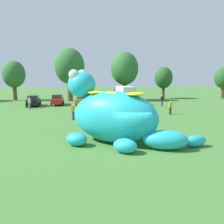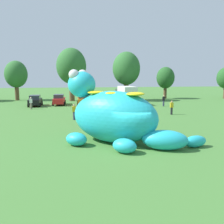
{
  "view_description": "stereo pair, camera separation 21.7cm",
  "coord_description": "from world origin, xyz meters",
  "views": [
    {
      "loc": [
        -3.82,
        -16.44,
        4.94
      ],
      "look_at": [
        -0.85,
        2.45,
        2.09
      ],
      "focal_mm": 40.78,
      "sensor_mm": 36.0,
      "label": 1
    },
    {
      "loc": [
        -3.61,
        -16.47,
        4.94
      ],
      "look_at": [
        -0.85,
        2.45,
        2.09
      ],
      "focal_mm": 40.78,
      "sensor_mm": 36.0,
      "label": 2
    }
  ],
  "objects": [
    {
      "name": "ground_plane",
      "position": [
        0.0,
        0.0,
        0.0
      ],
      "size": [
        160.0,
        160.0,
        0.0
      ],
      "primitive_type": "plane",
      "color": "#427533"
    },
    {
      "name": "spectator_mid_field",
      "position": [
        9.98,
        21.17,
        0.85
      ],
      "size": [
        0.38,
        0.26,
        1.71
      ],
      "color": "#2D334C",
      "rests_on": "ground"
    },
    {
      "name": "giant_inflatable_creature",
      "position": [
        -0.83,
        1.45,
        1.94
      ],
      "size": [
        9.93,
        7.31,
        5.3
      ],
      "color": "#23B2C6",
      "rests_on": "ground"
    },
    {
      "name": "spectator_near_inflatable",
      "position": [
        -3.75,
        11.15,
        0.85
      ],
      "size": [
        0.38,
        0.26,
        1.71
      ],
      "color": "#2D334C",
      "rests_on": "ground"
    },
    {
      "name": "spectator_wandering",
      "position": [
        -1.06,
        13.29,
        0.85
      ],
      "size": [
        0.38,
        0.26,
        1.71
      ],
      "color": "black",
      "rests_on": "ground"
    },
    {
      "name": "car_red",
      "position": [
        -6.19,
        25.18,
        0.86
      ],
      "size": [
        2.02,
        4.14,
        1.72
      ],
      "color": "red",
      "rests_on": "ground"
    },
    {
      "name": "spectator_far_side",
      "position": [
        -9.84,
        20.74,
        0.85
      ],
      "size": [
        0.38,
        0.26,
        1.71
      ],
      "color": "#726656",
      "rests_on": "ground"
    },
    {
      "name": "spectator_by_cars",
      "position": [
        8.13,
        13.13,
        0.85
      ],
      "size": [
        0.38,
        0.26,
        1.71
      ],
      "color": "black",
      "rests_on": "ground"
    },
    {
      "name": "tree_centre_right",
      "position": [
        26.74,
        31.6,
        4.14
      ],
      "size": [
        3.57,
        3.57,
        6.33
      ],
      "color": "brown",
      "rests_on": "ground"
    },
    {
      "name": "tree_mid_left",
      "position": [
        -4.17,
        31.42,
        6.33
      ],
      "size": [
        5.45,
        5.45,
        9.68
      ],
      "color": "brown",
      "rests_on": "ground"
    },
    {
      "name": "car_black",
      "position": [
        -9.78,
        24.26,
        0.86
      ],
      "size": [
        1.97,
        4.12,
        1.72
      ],
      "color": "black",
      "rests_on": "ground"
    },
    {
      "name": "tree_centre_left",
      "position": [
        5.93,
        30.46,
        5.92
      ],
      "size": [
        5.1,
        5.1,
        9.05
      ],
      "color": "brown",
      "rests_on": "ground"
    },
    {
      "name": "car_orange",
      "position": [
        -2.33,
        24.62,
        0.86
      ],
      "size": [
        2.0,
        4.13,
        1.72
      ],
      "color": "orange",
      "rests_on": "ground"
    },
    {
      "name": "box_truck",
      "position": [
        4.79,
        25.07,
        1.6
      ],
      "size": [
        2.82,
        6.55,
        2.95
      ],
      "color": "#333842",
      "rests_on": "ground"
    },
    {
      "name": "tree_centre",
      "position": [
        14.52,
        33.05,
        4.18
      ],
      "size": [
        3.6,
        3.6,
        6.39
      ],
      "color": "brown",
      "rests_on": "ground"
    },
    {
      "name": "tree_left",
      "position": [
        -14.51,
        33.9,
        4.87
      ],
      "size": [
        4.2,
        4.2,
        7.45
      ],
      "color": "brown",
      "rests_on": "ground"
    }
  ]
}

